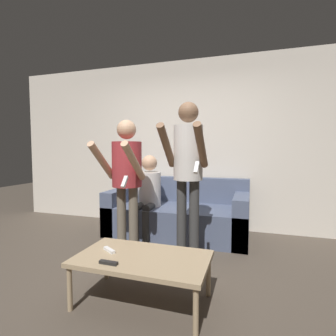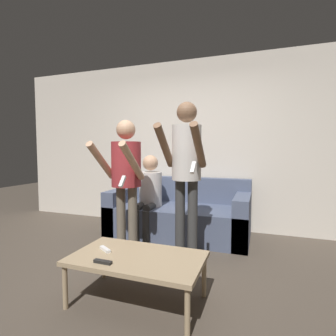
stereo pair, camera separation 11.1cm
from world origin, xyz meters
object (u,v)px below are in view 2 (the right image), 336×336
at_px(couch, 179,215).
at_px(remote_near, 103,262).
at_px(person_standing_right, 186,164).
at_px(remote_far, 105,249).
at_px(person_seated, 149,191).
at_px(coffee_table, 137,260).
at_px(person_standing_left, 126,171).

bearing_deg(couch, remote_near, -89.67).
distance_m(person_standing_right, remote_far, 1.21).
xyz_separation_m(couch, remote_near, (0.01, -2.01, 0.12)).
xyz_separation_m(person_seated, remote_far, (0.27, -1.57, -0.25)).
distance_m(couch, remote_far, 1.79).
distance_m(person_seated, remote_near, 1.85).
bearing_deg(person_seated, coffee_table, -69.65).
bearing_deg(coffee_table, person_seated, 110.35).
relative_size(person_standing_right, remote_far, 12.19).
height_order(coffee_table, remote_far, remote_far).
height_order(remote_near, remote_far, same).
distance_m(person_standing_left, person_standing_right, 0.75).
height_order(couch, remote_near, couch).
distance_m(person_seated, remote_far, 1.61).
bearing_deg(remote_near, remote_far, 119.06).
relative_size(couch, person_seated, 1.72).
bearing_deg(remote_far, person_standing_left, 106.89).
bearing_deg(remote_near, coffee_table, 48.86).
distance_m(couch, coffee_table, 1.81).
xyz_separation_m(coffee_table, remote_near, (-0.19, -0.21, 0.05)).
bearing_deg(couch, person_standing_left, -111.61).
relative_size(couch, coffee_table, 1.88).
xyz_separation_m(person_standing_right, person_seated, (-0.76, 0.72, -0.45)).
height_order(person_standing_left, person_standing_right, person_standing_right).
bearing_deg(person_standing_right, person_seated, 136.53).
height_order(person_standing_right, coffee_table, person_standing_right).
relative_size(couch, person_standing_left, 1.26).
xyz_separation_m(person_standing_left, person_standing_right, (0.74, 0.00, 0.10)).
bearing_deg(coffee_table, person_standing_left, 123.54).
height_order(coffee_table, remote_near, remote_near).
distance_m(coffee_table, remote_far, 0.32).
bearing_deg(couch, remote_far, -93.63).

